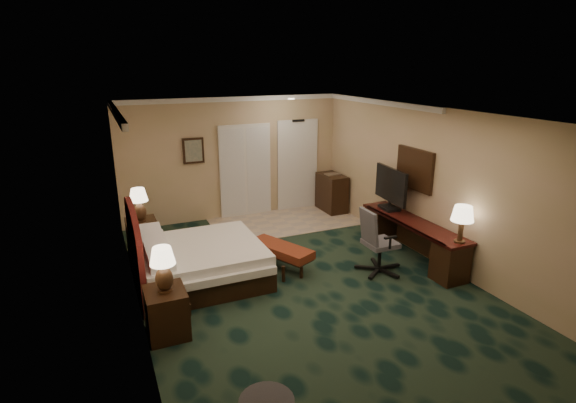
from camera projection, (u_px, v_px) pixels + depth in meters
name	position (u px, v px, depth m)	size (l,w,h in m)	color
floor	(306.00, 286.00, 7.14)	(5.00, 7.50, 0.00)	black
ceiling	(308.00, 115.00, 6.34)	(5.00, 7.50, 0.00)	white
wall_back	(234.00, 158.00, 10.02)	(5.00, 0.00, 2.70)	tan
wall_front	(519.00, 341.00, 3.46)	(5.00, 0.00, 2.70)	tan
wall_left	(133.00, 229.00, 5.79)	(0.00, 7.50, 2.70)	tan
wall_right	(438.00, 188.00, 7.70)	(0.00, 7.50, 2.70)	tan
crown_molding	(308.00, 118.00, 6.35)	(5.00, 7.50, 0.10)	white
tile_patch	(286.00, 221.00, 10.02)	(3.20, 1.70, 0.01)	#B3A191
headboard	(135.00, 247.00, 6.88)	(0.12, 2.00, 1.40)	#550E11
entry_door	(297.00, 166.00, 10.68)	(1.02, 0.06, 2.18)	white
closet_doors	(245.00, 171.00, 10.17)	(1.20, 0.06, 2.10)	silver
wall_art	(193.00, 151.00, 9.57)	(0.45, 0.06, 0.55)	slate
wall_mirror	(415.00, 169.00, 8.15)	(0.05, 0.95, 0.75)	white
bed	(202.00, 263.00, 7.27)	(1.90, 1.76, 0.60)	white
nightstand_near	(167.00, 313.00, 5.79)	(0.51, 0.58, 0.63)	black
nightstand_far	(143.00, 238.00, 8.23)	(0.53, 0.61, 0.66)	black
lamp_near	(163.00, 269.00, 5.60)	(0.32, 0.32, 0.60)	black
lamp_far	(139.00, 205.00, 8.00)	(0.33, 0.33, 0.61)	black
bed_bench	(281.00, 256.00, 7.74)	(0.42, 1.21, 0.41)	brown
desk	(412.00, 240.00, 8.08)	(0.53, 2.45, 0.71)	black
tv	(391.00, 189.00, 8.51)	(0.09, 1.04, 0.81)	black
desk_lamp	(462.00, 224.00, 6.95)	(0.35, 0.35, 0.61)	black
desk_chair	(381.00, 240.00, 7.48)	(0.66, 0.61, 1.13)	#49494B
minibar	(332.00, 193.00, 10.66)	(0.46, 0.83, 0.88)	black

